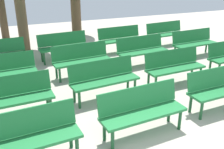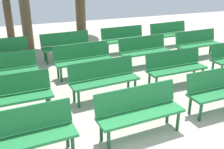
{
  "view_description": "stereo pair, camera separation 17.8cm",
  "coord_description": "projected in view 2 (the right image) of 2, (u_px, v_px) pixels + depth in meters",
  "views": [
    {
      "loc": [
        -2.15,
        -2.08,
        2.85
      ],
      "look_at": [
        0.0,
        3.11,
        0.55
      ],
      "focal_mm": 42.45,
      "sensor_mm": 36.0,
      "label": 1
    },
    {
      "loc": [
        -1.99,
        -2.14,
        2.85
      ],
      "look_at": [
        0.0,
        3.11,
        0.55
      ],
      "focal_mm": 42.45,
      "sensor_mm": 36.0,
      "label": 2
    }
  ],
  "objects": [
    {
      "name": "bench_r1_c3",
      "position": [
        175.0,
        66.0,
        6.74
      ],
      "size": [
        1.62,
        0.55,
        0.87
      ],
      "rotation": [
        0.0,
        0.0,
        0.04
      ],
      "color": "#1E7238",
      "rests_on": "ground_plane"
    },
    {
      "name": "bench_r2_c1",
      "position": [
        4.0,
        69.0,
        6.51
      ],
      "size": [
        1.62,
        0.56,
        0.87
      ],
      "rotation": [
        0.0,
        0.0,
        0.05
      ],
      "color": "#1E7238",
      "rests_on": "ground_plane"
    },
    {
      "name": "bench_r3_c3",
      "position": [
        123.0,
        38.0,
        9.38
      ],
      "size": [
        1.62,
        0.57,
        0.87
      ],
      "rotation": [
        0.0,
        0.0,
        0.06
      ],
      "color": "#1E7238",
      "rests_on": "ground_plane"
    },
    {
      "name": "bench_r2_c2",
      "position": [
        83.0,
        58.0,
        7.32
      ],
      "size": [
        1.63,
        0.6,
        0.87
      ],
      "rotation": [
        0.0,
        0.0,
        0.07
      ],
      "color": "#1E7238",
      "rests_on": "ground_plane"
    },
    {
      "name": "bench_r2_c4",
      "position": [
        197.0,
        42.0,
        8.84
      ],
      "size": [
        1.63,
        0.58,
        0.87
      ],
      "rotation": [
        0.0,
        0.0,
        0.06
      ],
      "color": "#1E7238",
      "rests_on": "ground_plane"
    },
    {
      "name": "bench_r1_c1",
      "position": [
        11.0,
        94.0,
        5.23
      ],
      "size": [
        1.62,
        0.55,
        0.87
      ],
      "rotation": [
        0.0,
        0.0,
        0.04
      ],
      "color": "#1E7238",
      "rests_on": "ground_plane"
    },
    {
      "name": "bench_r0_c3",
      "position": [
        221.0,
        87.0,
        5.53
      ],
      "size": [
        1.62,
        0.54,
        0.87
      ],
      "rotation": [
        0.0,
        0.0,
        0.04
      ],
      "color": "#1E7238",
      "rests_on": "ground_plane"
    },
    {
      "name": "bench_r0_c2",
      "position": [
        139.0,
        109.0,
        4.69
      ],
      "size": [
        1.63,
        0.59,
        0.87
      ],
      "rotation": [
        0.0,
        0.0,
        0.07
      ],
      "color": "#1E7238",
      "rests_on": "ground_plane"
    },
    {
      "name": "bench_r3_c1",
      "position": [
        0.0,
        52.0,
        7.82
      ],
      "size": [
        1.62,
        0.55,
        0.87
      ],
      "rotation": [
        0.0,
        0.0,
        0.04
      ],
      "color": "#1E7238",
      "rests_on": "ground_plane"
    },
    {
      "name": "bench_r3_c2",
      "position": [
        66.0,
        44.0,
        8.59
      ],
      "size": [
        1.63,
        0.58,
        0.87
      ],
      "rotation": [
        0.0,
        0.0,
        0.07
      ],
      "color": "#1E7238",
      "rests_on": "ground_plane"
    },
    {
      "name": "bench_r1_c2",
      "position": [
        104.0,
        77.0,
        6.04
      ],
      "size": [
        1.64,
        0.63,
        0.87
      ],
      "rotation": [
        0.0,
        0.0,
        0.09
      ],
      "color": "#1E7238",
      "rests_on": "ground_plane"
    },
    {
      "name": "bench_r3_c4",
      "position": [
        170.0,
        33.0,
        10.12
      ],
      "size": [
        1.64,
        0.63,
        0.87
      ],
      "rotation": [
        0.0,
        0.0,
        0.09
      ],
      "color": "#1E7238",
      "rests_on": "ground_plane"
    },
    {
      "name": "bench_r0_c1",
      "position": [
        22.0,
        134.0,
        3.99
      ],
      "size": [
        1.63,
        0.59,
        0.87
      ],
      "rotation": [
        0.0,
        0.0,
        0.07
      ],
      "color": "#1E7238",
      "rests_on": "ground_plane"
    },
    {
      "name": "bench_r2_c3",
      "position": [
        144.0,
        49.0,
        8.08
      ],
      "size": [
        1.63,
        0.61,
        0.87
      ],
      "rotation": [
        0.0,
        0.0,
        0.08
      ],
      "color": "#1E7238",
      "rests_on": "ground_plane"
    }
  ]
}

